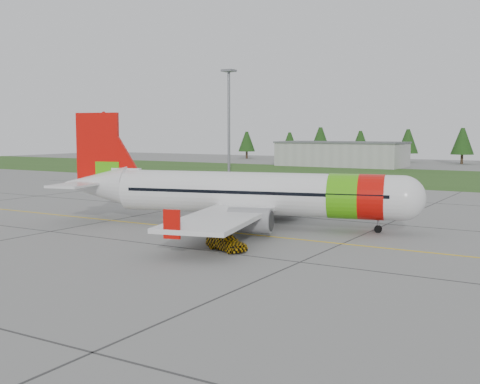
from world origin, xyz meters
The scene contains 8 objects.
ground centered at (0.00, 0.00, 0.00)m, with size 320.00×320.00×0.00m, color gray.
aircraft centered at (-1.11, 11.79, 3.16)m, with size 35.64×33.50×10.97m.
follow_me_car centered at (3.38, 0.90, 1.94)m, with size 1.56×1.32×3.87m, color #E3A90C.
service_van centered at (-38.25, 50.75, 2.14)m, with size 1.49×1.41×4.27m, color silver.
grass_strip centered at (0.00, 82.00, 0.01)m, with size 320.00×50.00×0.03m, color #30561E.
taxi_guideline centered at (0.00, 8.00, 0.01)m, with size 120.00×0.25×0.02m, color gold.
hangar_west centered at (-30.00, 110.00, 3.00)m, with size 32.00×14.00×6.00m, color #A8A8A3.
floodlight_mast centered at (-32.00, 58.00, 10.00)m, with size 0.50×0.50×20.00m, color slate.
Camera 1 is at (27.54, -37.44, 9.10)m, focal length 45.00 mm.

